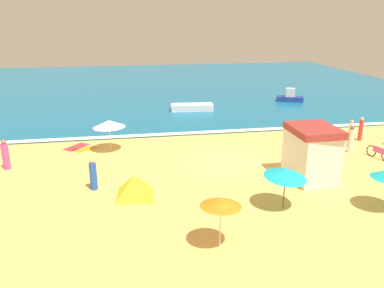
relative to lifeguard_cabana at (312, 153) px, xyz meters
The scene contains 18 objects.
ground_plane 5.09m from the lifeguard_cabana, 139.66° to the left, with size 60.00×60.00×0.00m, color #EDBC60.
ocean_water 31.40m from the lifeguard_cabana, 96.79° to the left, with size 60.00×44.00×0.10m, color #146B93.
wave_breaker_foam 10.25m from the lifeguard_cabana, 111.43° to the left, with size 57.00×0.70×0.01m, color white.
lifeguard_cabana is the anchor object (origin of this frame).
beach_umbrella_2 8.42m from the lifeguard_cabana, 139.12° to the right, with size 2.14×2.14×2.09m.
beach_umbrella_4 3.96m from the lifeguard_cabana, 133.13° to the right, with size 2.69×2.70×2.04m.
beach_umbrella_5 12.62m from the lifeguard_cabana, 148.29° to the left, with size 2.85×2.84×2.10m.
beach_tent 9.46m from the lifeguard_cabana, behind, with size 2.50×2.52×1.12m.
parked_bicycle 6.23m from the lifeguard_cabana, 21.52° to the left, with size 0.58×1.76×0.76m.
beachgoer_0 8.97m from the lifeguard_cabana, 41.15° to the left, with size 0.39×0.39×1.69m.
beachgoer_1 11.46m from the lifeguard_cabana, behind, with size 0.50×0.50×1.65m.
beachgoer_3 7.00m from the lifeguard_cabana, 42.13° to the left, with size 0.40×0.40×1.89m.
beachgoer_4 5.88m from the lifeguard_cabana, 38.34° to the left, with size 0.43×0.43×1.79m.
beachgoer_5 17.15m from the lifeguard_cabana, 165.07° to the left, with size 0.51×0.51×1.78m.
beach_towel_0 15.27m from the lifeguard_cabana, 149.07° to the left, with size 1.76×1.92×0.01m.
beach_towel_1 14.45m from the lifeguard_cabana, 149.75° to the left, with size 1.64×1.42×0.01m.
small_boat_0 20.34m from the lifeguard_cabana, 69.38° to the left, with size 2.86×1.92×1.35m.
small_boat_1 17.04m from the lifeguard_cabana, 101.97° to the left, with size 3.99×1.68×0.61m.
Camera 1 is at (-5.92, -21.08, 8.38)m, focal length 36.13 mm.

